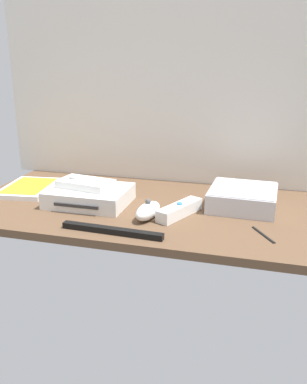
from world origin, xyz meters
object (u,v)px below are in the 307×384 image
Objects in this scene: sensor_bar at (112,231)px; stylus_pen at (263,234)px; remote_nunchuk at (148,211)px; remote_classic_pad at (85,184)px; game_console at (89,196)px; mini_computer at (243,198)px; remote_wand at (180,210)px; game_case at (29,188)px.

sensor_bar reaches higher than stylus_pen.
remote_classic_pad is (-19.41, 6.71, 3.37)cm from remote_nunchuk.
remote_nunchuk reaches higher than game_console.
mini_computer is 18.02cm from remote_wand.
remote_classic_pad is (-41.07, -7.65, 2.77)cm from mini_computer.
remote_wand is 1.41× the size of remote_nunchuk.
mini_computer is 1.14× the size of remote_classic_pad.
game_case is 41.90cm from sensor_bar.
game_case is at bearing -165.72° from remote_wand.
mini_computer is at bearing 59.51° from remote_wand.
sensor_bar is (35.00, -23.02, -0.06)cm from game_case.
remote_nunchuk is (18.24, -6.20, -0.16)cm from game_console.
remote_classic_pad is at bearing -169.45° from mini_computer.
game_console is at bearing -22.04° from game_case.
sensor_bar is at bearing -40.28° from game_case.
remote_classic_pad reaches higher than remote_nunchuk.
stylus_pen is at bearing -19.37° from game_case.
mini_computer reaches higher than remote_nunchuk.
remote_nunchuk is (-21.67, -14.35, -0.60)cm from mini_computer.
sensor_bar is 33.74cm from stylus_pen.
game_console reaches higher than remote_wand.
remote_classic_pad reaches higher than mini_computer.
game_console reaches higher than stylus_pen.
remote_nunchuk is (40.30, -12.16, 1.28)cm from game_case.
game_console is 25.35cm from remote_wand.
mini_computer reaches higher than sensor_bar.
game_console is 22.90cm from game_case.
remote_classic_pad reaches higher than game_console.
remote_classic_pad is at bearing 131.37° from sensor_bar.
remote_nunchuk reaches higher than remote_wand.
game_console is at bearing 171.71° from remote_nunchuk.
remote_wand is at bearing -16.79° from game_case.
game_case is at bearing 165.09° from game_console.
sensor_bar is at bearing -52.64° from game_console.
remote_wand is at bearing -144.61° from mini_computer.
remote_nunchuk is 1.18× the size of stylus_pen.
remote_wand is 26.84cm from remote_classic_pad.
remote_nunchuk reaches higher than stylus_pen.
sensor_bar is at bearing -105.59° from remote_wand.
game_console is 40.73cm from mini_computer.
mini_computer reaches higher than game_case.
remote_wand is at bearing 52.89° from sensor_bar.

